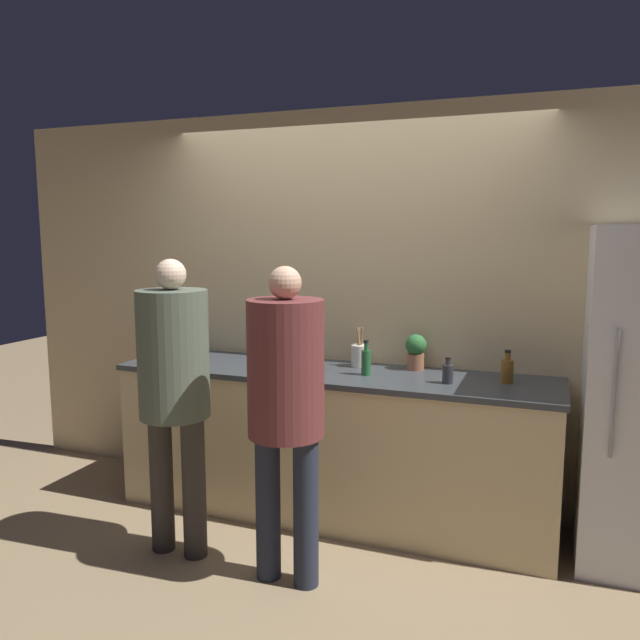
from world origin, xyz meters
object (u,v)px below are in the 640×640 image
at_px(bottle_dark, 448,373).
at_px(cup_black, 161,351).
at_px(person_center, 286,394).
at_px(utensil_crock, 360,355).
at_px(bottle_green, 366,361).
at_px(bottle_amber, 507,370).
at_px(fruit_bowl, 293,365).
at_px(potted_plant, 416,350).
at_px(person_left, 174,378).

distance_m(bottle_dark, cup_black, 1.99).
xyz_separation_m(person_center, bottle_dark, (0.69, 0.74, 0.00)).
relative_size(utensil_crock, bottle_green, 1.19).
distance_m(utensil_crock, bottle_amber, 0.93).
height_order(fruit_bowl, potted_plant, potted_plant).
relative_size(person_left, bottle_green, 7.72).
height_order(person_left, bottle_amber, person_left).
height_order(fruit_bowl, bottle_green, bottle_green).
xyz_separation_m(fruit_bowl, bottle_green, (0.45, 0.08, 0.04)).
relative_size(fruit_bowl, potted_plant, 1.46).
height_order(fruit_bowl, utensil_crock, utensil_crock).
distance_m(fruit_bowl, utensil_crock, 0.45).
distance_m(bottle_dark, potted_plant, 0.39).
xyz_separation_m(person_center, potted_plant, (0.44, 1.04, 0.07)).
bearing_deg(fruit_bowl, bottle_dark, 2.35).
height_order(person_center, bottle_dark, person_center).
distance_m(fruit_bowl, potted_plant, 0.78).
xyz_separation_m(bottle_amber, cup_black, (-2.30, -0.08, -0.03)).
bearing_deg(cup_black, person_left, -50.80).
xyz_separation_m(bottle_amber, potted_plant, (-0.57, 0.16, 0.05)).
relative_size(fruit_bowl, cup_black, 3.69).
height_order(bottle_dark, bottle_green, bottle_green).
relative_size(person_left, bottle_amber, 8.63).
bearing_deg(bottle_green, utensil_crock, 116.30).
bearing_deg(bottle_amber, person_left, -154.04).
height_order(person_left, bottle_green, person_left).
bearing_deg(cup_black, potted_plant, 7.88).
bearing_deg(potted_plant, bottle_green, -134.10).
distance_m(bottle_amber, potted_plant, 0.59).
bearing_deg(person_center, bottle_green, 76.52).
height_order(person_center, cup_black, person_center).
bearing_deg(bottle_amber, potted_plant, 164.00).
relative_size(person_left, utensil_crock, 6.48).
bearing_deg(bottle_amber, utensil_crock, 172.53).
distance_m(person_left, bottle_amber, 1.88).
bearing_deg(potted_plant, utensil_crock, -173.34).
relative_size(person_left, person_center, 1.01).
bearing_deg(utensil_crock, cup_black, -171.81).
height_order(bottle_amber, bottle_green, bottle_green).
relative_size(person_center, potted_plant, 7.33).
bearing_deg(bottle_green, person_left, -140.25).
relative_size(utensil_crock, potted_plant, 1.15).
xyz_separation_m(person_left, person_center, (0.69, -0.05, -0.01)).
xyz_separation_m(person_center, utensil_crock, (0.08, 1.00, 0.02)).
height_order(bottle_dark, cup_black, bottle_dark).
relative_size(fruit_bowl, bottle_amber, 1.70).
distance_m(person_left, fruit_bowl, 0.78).
bearing_deg(cup_black, bottle_amber, 1.93).
height_order(utensil_crock, bottle_dark, utensil_crock).
distance_m(person_center, cup_black, 1.52).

